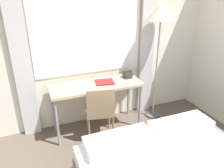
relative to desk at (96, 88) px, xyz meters
The scene contains 6 objects.
wall_back_with_window 0.74m from the desk, 67.95° to the left, with size 4.64×0.13×2.70m.
desk is the anchor object (origin of this frame).
desk_chair 0.33m from the desk, 97.83° to the right, with size 0.47×0.47×0.85m.
standing_lamp 1.40m from the desk, ahead, with size 0.41×0.41×1.87m.
telephone 0.55m from the desk, ahead, with size 0.13×0.14×0.12m.
book 0.16m from the desk, ahead, with size 0.30×0.26×0.02m.
Camera 1 is at (-1.01, -0.03, 2.06)m, focal length 35.00 mm.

